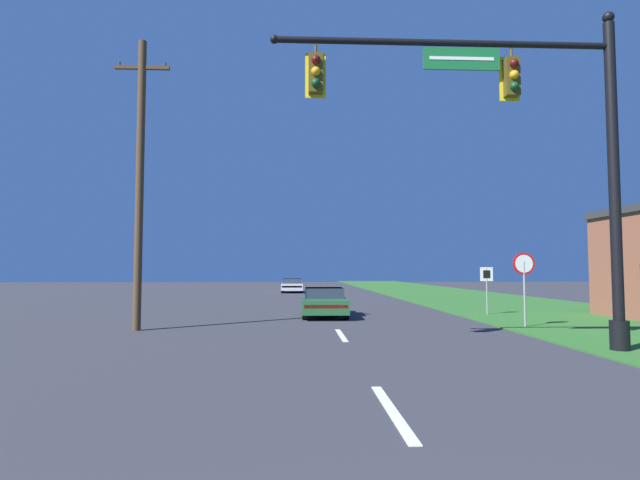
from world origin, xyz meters
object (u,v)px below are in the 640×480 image
object	(u,v)px
route_sign_post	(487,280)
utility_pole_near	(140,179)
car_ahead	(324,302)
stop_sign	(524,273)
far_car	(292,285)
signal_mast	(534,143)

from	to	relation	value
route_sign_post	utility_pole_near	bearing A→B (deg)	-160.13
car_ahead	route_sign_post	xyz separation A→B (m)	(7.06, 0.07, 0.92)
stop_sign	utility_pole_near	world-z (taller)	utility_pole_near
far_car	utility_pole_near	xyz separation A→B (m)	(-4.73, -27.18, 4.35)
car_ahead	stop_sign	size ratio (longest dim) A/B	1.80
signal_mast	route_sign_post	distance (m)	10.50
stop_sign	route_sign_post	bearing A→B (deg)	84.06
car_ahead	far_car	size ratio (longest dim) A/B	1.06
far_car	route_sign_post	world-z (taller)	route_sign_post
signal_mast	far_car	distance (m)	32.84
far_car	signal_mast	bearing A→B (deg)	-79.00
route_sign_post	stop_sign	bearing A→B (deg)	-95.94
route_sign_post	car_ahead	bearing A→B (deg)	-179.47
route_sign_post	utility_pole_near	size ratio (longest dim) A/B	0.21
signal_mast	route_sign_post	size ratio (longest dim) A/B	4.24
car_ahead	utility_pole_near	bearing A→B (deg)	-142.94
route_sign_post	utility_pole_near	xyz separation A→B (m)	(-13.38, -4.83, 3.42)
route_sign_post	signal_mast	bearing A→B (deg)	-104.27
signal_mast	stop_sign	distance (m)	6.21
far_car	utility_pole_near	world-z (taller)	utility_pole_near
stop_sign	route_sign_post	size ratio (longest dim) A/B	1.23
car_ahead	stop_sign	world-z (taller)	stop_sign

